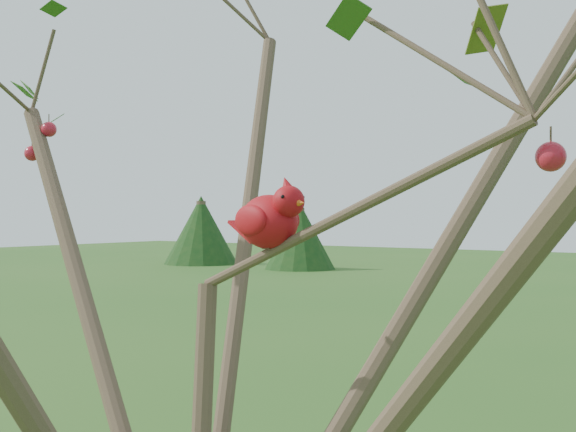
# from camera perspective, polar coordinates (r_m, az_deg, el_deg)

# --- Properties ---
(crabapple_tree) EXTENTS (2.35, 2.05, 2.95)m
(crabapple_tree) POSITION_cam_1_polar(r_m,az_deg,el_deg) (1.18, -7.59, 2.28)
(crabapple_tree) COLOR #433124
(crabapple_tree) RESTS_ON ground
(cardinal) EXTENTS (0.19, 0.11, 0.13)m
(cardinal) POSITION_cam_1_polar(r_m,az_deg,el_deg) (1.21, -1.34, -0.24)
(cardinal) COLOR #B30F19
(cardinal) RESTS_ON ground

